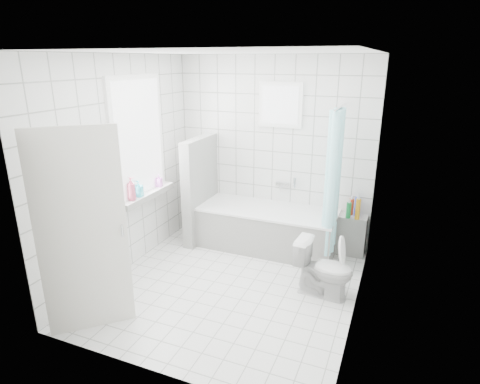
% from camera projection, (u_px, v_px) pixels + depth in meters
% --- Properties ---
extents(ground, '(3.00, 3.00, 0.00)m').
position_uv_depth(ground, '(231.00, 285.00, 4.72)').
color(ground, white).
rests_on(ground, ground).
extents(ceiling, '(3.00, 3.00, 0.00)m').
position_uv_depth(ceiling, '(229.00, 52.00, 3.90)').
color(ceiling, white).
rests_on(ceiling, ground).
extents(wall_back, '(2.80, 0.02, 2.60)m').
position_uv_depth(wall_back, '(273.00, 151.00, 5.63)').
color(wall_back, white).
rests_on(wall_back, ground).
extents(wall_front, '(2.80, 0.02, 2.60)m').
position_uv_depth(wall_front, '(149.00, 233.00, 2.99)').
color(wall_front, white).
rests_on(wall_front, ground).
extents(wall_left, '(0.02, 3.00, 2.60)m').
position_uv_depth(wall_left, '(123.00, 167.00, 4.81)').
color(wall_left, white).
rests_on(wall_left, ground).
extents(wall_right, '(0.02, 3.00, 2.60)m').
position_uv_depth(wall_right, '(365.00, 196.00, 3.81)').
color(wall_right, white).
rests_on(wall_right, ground).
extents(window_left, '(0.01, 0.90, 1.40)m').
position_uv_depth(window_left, '(139.00, 138.00, 4.97)').
color(window_left, white).
rests_on(window_left, wall_left).
extents(window_back, '(0.50, 0.01, 0.50)m').
position_uv_depth(window_back, '(280.00, 105.00, 5.35)').
color(window_back, white).
rests_on(window_back, wall_back).
extents(window_sill, '(0.18, 1.02, 0.08)m').
position_uv_depth(window_sill, '(147.00, 195.00, 5.18)').
color(window_sill, white).
rests_on(window_sill, wall_left).
extents(door, '(0.61, 0.58, 2.00)m').
position_uv_depth(door, '(82.00, 234.00, 3.69)').
color(door, silver).
rests_on(door, ground).
extents(bathtub, '(1.89, 0.77, 0.58)m').
position_uv_depth(bathtub, '(267.00, 228.00, 5.59)').
color(bathtub, white).
rests_on(bathtub, ground).
extents(partition_wall, '(0.15, 0.85, 1.50)m').
position_uv_depth(partition_wall, '(200.00, 189.00, 5.76)').
color(partition_wall, white).
rests_on(partition_wall, ground).
extents(tiled_ledge, '(0.40, 0.24, 0.55)m').
position_uv_depth(tiled_ledge, '(350.00, 235.00, 5.42)').
color(tiled_ledge, white).
rests_on(tiled_ledge, ground).
extents(toilet, '(0.66, 0.41, 0.65)m').
position_uv_depth(toilet, '(324.00, 269.00, 4.45)').
color(toilet, white).
rests_on(toilet, ground).
extents(curtain_rod, '(0.02, 0.80, 0.02)m').
position_uv_depth(curtain_rod, '(341.00, 107.00, 4.71)').
color(curtain_rod, silver).
rests_on(curtain_rod, wall_back).
extents(shower_curtain, '(0.14, 0.48, 1.78)m').
position_uv_depth(shower_curtain, '(333.00, 183.00, 4.88)').
color(shower_curtain, '#4FE3EA').
rests_on(shower_curtain, curtain_rod).
extents(tub_faucet, '(0.18, 0.06, 0.06)m').
position_uv_depth(tub_faucet, '(282.00, 184.00, 5.67)').
color(tub_faucet, silver).
rests_on(tub_faucet, wall_back).
extents(sill_bottles, '(0.15, 0.72, 0.29)m').
position_uv_depth(sill_bottles, '(138.00, 187.00, 4.97)').
color(sill_bottles, '#E874E8').
rests_on(sill_bottles, window_sill).
extents(ledge_bottles, '(0.18, 0.20, 0.28)m').
position_uv_depth(ledge_bottles, '(354.00, 208.00, 5.26)').
color(ledge_bottles, '#D94219').
rests_on(ledge_bottles, tiled_ledge).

